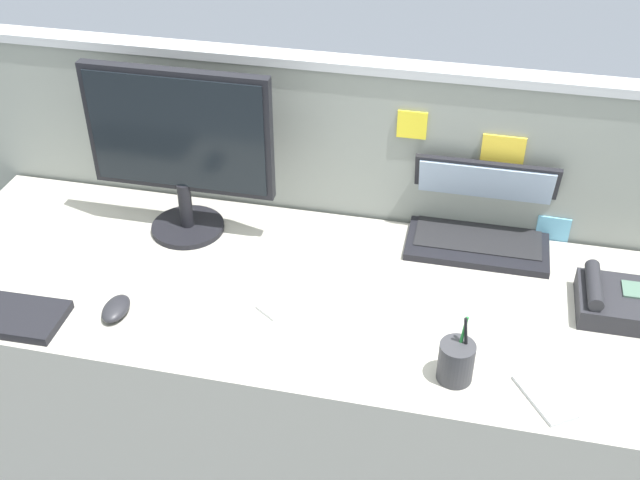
{
  "coord_description": "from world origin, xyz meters",
  "views": [
    {
      "loc": [
        0.34,
        -1.48,
        2.0
      ],
      "look_at": [
        0.0,
        0.05,
        0.87
      ],
      "focal_mm": 44.31,
      "sensor_mm": 36.0,
      "label": 1
    }
  ],
  "objects_px": {
    "desk_phone": "(620,302)",
    "computer_mouse_right_hand": "(116,309)",
    "cell_phone_silver_slab": "(544,396)",
    "desktop_monitor": "(179,143)",
    "pen_cup": "(456,361)",
    "cell_phone_white_slab": "(287,300)",
    "laptop": "(480,219)"
  },
  "relations": [
    {
      "from": "pen_cup",
      "to": "cell_phone_white_slab",
      "type": "height_order",
      "value": "pen_cup"
    },
    {
      "from": "desk_phone",
      "to": "cell_phone_white_slab",
      "type": "height_order",
      "value": "desk_phone"
    },
    {
      "from": "desktop_monitor",
      "to": "cell_phone_white_slab",
      "type": "distance_m",
      "value": 0.5
    },
    {
      "from": "desktop_monitor",
      "to": "pen_cup",
      "type": "xyz_separation_m",
      "value": [
        0.76,
        -0.42,
        -0.22
      ]
    },
    {
      "from": "cell_phone_silver_slab",
      "to": "cell_phone_white_slab",
      "type": "xyz_separation_m",
      "value": [
        -0.61,
        0.19,
        0.0
      ]
    },
    {
      "from": "desktop_monitor",
      "to": "pen_cup",
      "type": "relative_size",
      "value": 3.04
    },
    {
      "from": "pen_cup",
      "to": "desktop_monitor",
      "type": "bearing_deg",
      "value": 151.26
    },
    {
      "from": "desktop_monitor",
      "to": "computer_mouse_right_hand",
      "type": "height_order",
      "value": "desktop_monitor"
    },
    {
      "from": "desk_phone",
      "to": "computer_mouse_right_hand",
      "type": "bearing_deg",
      "value": -167.16
    },
    {
      "from": "cell_phone_silver_slab",
      "to": "desktop_monitor",
      "type": "bearing_deg",
      "value": 122.19
    },
    {
      "from": "laptop",
      "to": "cell_phone_silver_slab",
      "type": "xyz_separation_m",
      "value": [
        0.17,
        -0.56,
        -0.06
      ]
    },
    {
      "from": "desktop_monitor",
      "to": "cell_phone_silver_slab",
      "type": "bearing_deg",
      "value": -24.61
    },
    {
      "from": "laptop",
      "to": "cell_phone_white_slab",
      "type": "xyz_separation_m",
      "value": [
        -0.44,
        -0.37,
        -0.06
      ]
    },
    {
      "from": "desktop_monitor",
      "to": "cell_phone_silver_slab",
      "type": "height_order",
      "value": "desktop_monitor"
    },
    {
      "from": "pen_cup",
      "to": "laptop",
      "type": "bearing_deg",
      "value": 87.79
    },
    {
      "from": "desktop_monitor",
      "to": "desk_phone",
      "type": "relative_size",
      "value": 2.33
    },
    {
      "from": "computer_mouse_right_hand",
      "to": "cell_phone_silver_slab",
      "type": "relative_size",
      "value": 0.67
    },
    {
      "from": "computer_mouse_right_hand",
      "to": "cell_phone_white_slab",
      "type": "xyz_separation_m",
      "value": [
        0.39,
        0.13,
        -0.01
      ]
    },
    {
      "from": "desktop_monitor",
      "to": "computer_mouse_right_hand",
      "type": "relative_size",
      "value": 4.95
    },
    {
      "from": "desktop_monitor",
      "to": "desk_phone",
      "type": "height_order",
      "value": "desktop_monitor"
    },
    {
      "from": "cell_phone_silver_slab",
      "to": "cell_phone_white_slab",
      "type": "height_order",
      "value": "same"
    },
    {
      "from": "desktop_monitor",
      "to": "desk_phone",
      "type": "xyz_separation_m",
      "value": [
        1.13,
        -0.11,
        -0.24
      ]
    },
    {
      "from": "laptop",
      "to": "pen_cup",
      "type": "relative_size",
      "value": 2.29
    },
    {
      "from": "cell_phone_silver_slab",
      "to": "cell_phone_white_slab",
      "type": "bearing_deg",
      "value": 129.53
    },
    {
      "from": "computer_mouse_right_hand",
      "to": "cell_phone_white_slab",
      "type": "distance_m",
      "value": 0.41
    },
    {
      "from": "cell_phone_silver_slab",
      "to": "computer_mouse_right_hand",
      "type": "bearing_deg",
      "value": 143.52
    },
    {
      "from": "computer_mouse_right_hand",
      "to": "cell_phone_silver_slab",
      "type": "xyz_separation_m",
      "value": [
        1.0,
        -0.06,
        -0.01
      ]
    },
    {
      "from": "computer_mouse_right_hand",
      "to": "cell_phone_silver_slab",
      "type": "bearing_deg",
      "value": -4.85
    },
    {
      "from": "desk_phone",
      "to": "cell_phone_silver_slab",
      "type": "distance_m",
      "value": 0.37
    },
    {
      "from": "pen_cup",
      "to": "cell_phone_white_slab",
      "type": "bearing_deg",
      "value": 157.79
    },
    {
      "from": "desk_phone",
      "to": "cell_phone_silver_slab",
      "type": "height_order",
      "value": "desk_phone"
    },
    {
      "from": "cell_phone_white_slab",
      "to": "computer_mouse_right_hand",
      "type": "bearing_deg",
      "value": -126.45
    }
  ]
}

